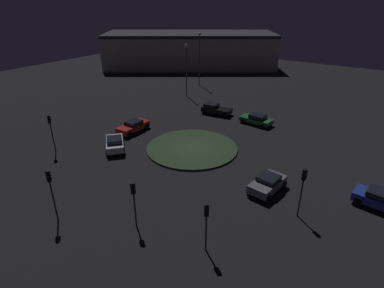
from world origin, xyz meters
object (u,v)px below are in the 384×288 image
traffic_light_east (51,186)px  traffic_light_east_near (134,196)px  streetlamp_southwest (199,51)px  car_grey (268,183)px  car_black (215,109)px  car_green (257,119)px  streetlamp_southwest_near (186,65)px  traffic_light_northeast (206,218)px  car_red (133,126)px  store_building (190,50)px  car_white (115,143)px  traffic_light_southeast (51,126)px  car_blue (382,200)px  traffic_light_north (303,184)px

traffic_light_east → traffic_light_east_near: bearing=-56.7°
traffic_light_east → streetlamp_southwest: (-39.72, -12.62, 3.33)m
car_grey → traffic_light_east_near: 11.89m
car_black → car_green: (0.38, 6.54, -0.06)m
car_grey → car_black: (-14.68, -13.76, -0.00)m
traffic_light_east → streetlamp_southwest_near: 34.16m
traffic_light_northeast → traffic_light_east_near: bearing=60.9°
car_red → car_black: 12.61m
car_grey → car_red: car_grey is taller
car_grey → traffic_light_east_near: traffic_light_east_near is taller
traffic_light_east_near → streetlamp_southwest_near: (-29.58, -16.02, 2.56)m
traffic_light_east_near → traffic_light_northeast: bearing=-98.1°
streetlamp_southwest → store_building: streetlamp_southwest is taller
car_white → traffic_light_southeast: bearing=81.0°
traffic_light_east_near → car_red: bearing=27.9°
traffic_light_northeast → store_building: (-49.79, -35.23, 1.20)m
car_grey → store_building: size_ratio=0.10×
car_black → streetlamp_southwest_near: 10.95m
car_white → traffic_light_northeast: bearing=-162.1°
car_black → car_grey: bearing=-51.5°
car_black → car_green: size_ratio=1.01×
car_grey → traffic_light_southeast: size_ratio=0.94×
car_grey → streetlamp_southwest_near: size_ratio=0.47×
car_grey → traffic_light_east: (12.71, -11.88, 2.31)m
car_grey → traffic_light_east: 17.55m
car_red → traffic_light_southeast: traffic_light_southeast is taller
car_white → streetlamp_southwest: size_ratio=0.43×
car_blue → streetlamp_southwest: 41.41m
car_green → traffic_light_east: traffic_light_east is taller
car_grey → streetlamp_southwest_near: streetlamp_southwest_near is taller
car_black → streetlamp_southwest: (-12.33, -10.74, 5.64)m
car_blue → traffic_light_north: 7.46m
car_blue → streetlamp_southwest_near: (-16.95, -30.99, 4.47)m
traffic_light_southeast → car_red: bearing=33.8°
car_grey → car_black: bearing=-129.2°
car_grey → streetlamp_southwest: streetlamp_southwest is taller
streetlamp_southwest → store_building: bearing=-140.1°
car_white → car_green: size_ratio=0.94×
car_red → car_green: size_ratio=1.01×
traffic_light_north → traffic_light_southeast: size_ratio=0.97×
car_black → car_red: bearing=-119.7°
car_red → traffic_light_southeast: size_ratio=1.02×
car_white → car_black: (-16.39, 3.41, -0.03)m
car_blue → traffic_light_east: bearing=-136.0°
car_green → traffic_light_north: 19.50m
car_black → streetlamp_southwest_near: streetlamp_southwest_near is taller
car_grey → store_building: bearing=-130.9°
car_green → traffic_light_northeast: traffic_light_northeast is taller
car_grey → car_green: bearing=-145.6°
car_red → store_building: store_building is taller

